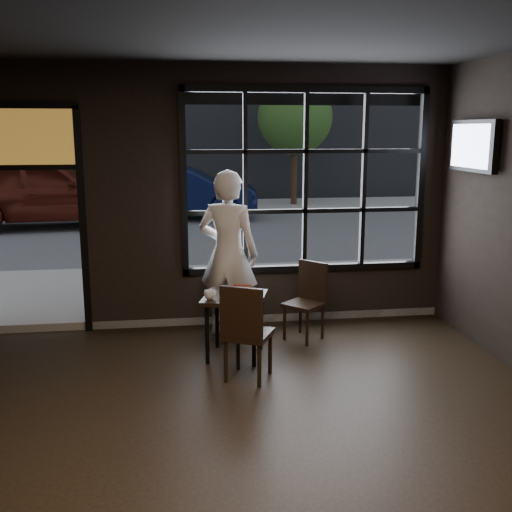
{
  "coord_description": "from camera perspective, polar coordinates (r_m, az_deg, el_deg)",
  "views": [
    {
      "loc": [
        -0.44,
        -3.77,
        2.42
      ],
      "look_at": [
        0.4,
        2.2,
        1.15
      ],
      "focal_mm": 42.0,
      "sensor_mm": 36.0,
      "label": 1
    }
  ],
  "objects": [
    {
      "name": "building_across",
      "position": [
        27.25,
        -7.55,
        22.57
      ],
      "size": [
        28.0,
        12.0,
        15.0
      ],
      "primitive_type": "cube",
      "color": "#5B5956",
      "rests_on": "ground"
    },
    {
      "name": "floor",
      "position": [
        4.51,
        -1.2,
        -20.73
      ],
      "size": [
        6.0,
        7.0,
        0.02
      ],
      "primitive_type": "cube",
      "color": "black",
      "rests_on": "ground"
    },
    {
      "name": "man",
      "position": [
        7.08,
        -2.66,
        0.23
      ],
      "size": [
        0.85,
        0.73,
        1.98
      ],
      "primitive_type": "imported",
      "rotation": [
        0.0,
        0.0,
        2.73
      ],
      "color": "silver",
      "rests_on": "floor"
    },
    {
      "name": "maroon_car",
      "position": [
        15.93,
        -19.18,
        5.87
      ],
      "size": [
        5.01,
        2.41,
        1.65
      ],
      "primitive_type": "imported",
      "rotation": [
        0.0,
        0.0,
        1.67
      ],
      "color": "#43110A",
      "rests_on": "street_asphalt"
    },
    {
      "name": "tree_right",
      "position": [
        19.1,
        3.71,
        13.05
      ],
      "size": [
        2.33,
        2.33,
        3.98
      ],
      "color": "#332114",
      "rests_on": "street_asphalt"
    },
    {
      "name": "cup",
      "position": [
        6.28,
        -4.42,
        -3.7
      ],
      "size": [
        0.14,
        0.14,
        0.1
      ],
      "primitive_type": "imported",
      "rotation": [
        0.0,
        0.0,
        -0.14
      ],
      "color": "silver",
      "rests_on": "cafe_table"
    },
    {
      "name": "street_asphalt",
      "position": [
        27.88,
        -7.15,
        6.81
      ],
      "size": [
        60.0,
        41.0,
        0.04
      ],
      "primitive_type": "cube",
      "color": "#545456",
      "rests_on": "ground"
    },
    {
      "name": "cafe_table",
      "position": [
        6.51,
        -2.04,
        -6.69
      ],
      "size": [
        0.79,
        0.79,
        0.69
      ],
      "primitive_type": "cube",
      "rotation": [
        0.0,
        0.0,
        -0.29
      ],
      "color": "black",
      "rests_on": "floor"
    },
    {
      "name": "chair_window",
      "position": [
        7.02,
        4.59,
        -4.39
      ],
      "size": [
        0.56,
        0.56,
        0.91
      ],
      "primitive_type": "cube",
      "rotation": [
        0.0,
        0.0,
        -0.83
      ],
      "color": "black",
      "rests_on": "floor"
    },
    {
      "name": "tv",
      "position": [
        7.24,
        20.02,
        9.83
      ],
      "size": [
        0.11,
        0.98,
        0.57
      ],
      "primitive_type": "cube",
      "color": "black",
      "rests_on": "wall_right"
    },
    {
      "name": "stained_transom",
      "position": [
        7.46,
        -21.25,
        10.57
      ],
      "size": [
        1.2,
        0.06,
        0.7
      ],
      "primitive_type": "cube",
      "color": "orange",
      "rests_on": "ground"
    },
    {
      "name": "chair_near",
      "position": [
        5.92,
        -0.75,
        -7.15
      ],
      "size": [
        0.57,
        0.57,
        0.98
      ],
      "primitive_type": "cube",
      "rotation": [
        0.0,
        0.0,
        2.67
      ],
      "color": "black",
      "rests_on": "floor"
    },
    {
      "name": "navy_car",
      "position": [
        16.64,
        -7.13,
        6.2
      ],
      "size": [
        4.32,
        1.95,
        1.38
      ],
      "primitive_type": "imported",
      "rotation": [
        0.0,
        0.0,
        1.45
      ],
      "color": "black",
      "rests_on": "street_asphalt"
    },
    {
      "name": "hotdog",
      "position": [
        6.6,
        -1.29,
        -3.05
      ],
      "size": [
        0.21,
        0.14,
        0.06
      ],
      "primitive_type": null,
      "rotation": [
        0.0,
        0.0,
        -0.31
      ],
      "color": "tan",
      "rests_on": "cafe_table"
    },
    {
      "name": "window_frame",
      "position": [
        7.48,
        4.71,
        7.1
      ],
      "size": [
        3.06,
        0.12,
        2.28
      ],
      "primitive_type": "cube",
      "color": "black",
      "rests_on": "ground"
    },
    {
      "name": "tree_left",
      "position": [
        19.1,
        -14.96,
        12.03
      ],
      "size": [
        2.15,
        2.15,
        3.68
      ],
      "color": "#332114",
      "rests_on": "street_asphalt"
    }
  ]
}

